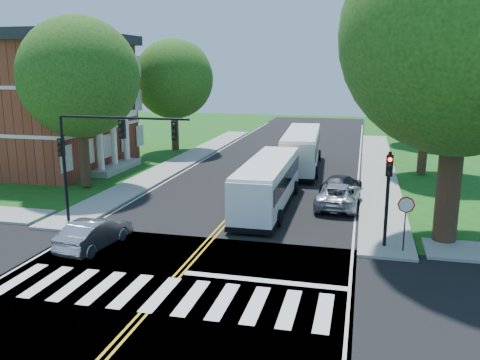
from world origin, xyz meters
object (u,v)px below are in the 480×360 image
(bus_lead, at_px, (268,183))
(hatchback, at_px, (95,233))
(suv, at_px, (339,195))
(dark_sedan, at_px, (341,184))
(signal_nw, at_px, (103,144))
(bus_follow, at_px, (302,149))
(signal_ne, at_px, (388,187))

(bus_lead, bearing_deg, hatchback, 52.21)
(suv, distance_m, dark_sedan, 3.31)
(bus_lead, distance_m, dark_sedan, 6.14)
(signal_nw, height_order, dark_sedan, signal_nw)
(signal_nw, bearing_deg, bus_follow, 65.57)
(bus_lead, distance_m, suv, 4.33)
(hatchback, relative_size, dark_sedan, 0.98)
(dark_sedan, bearing_deg, suv, 107.78)
(signal_ne, xyz_separation_m, bus_lead, (-6.53, 5.57, -1.45))
(hatchback, distance_m, suv, 14.44)
(hatchback, height_order, suv, suv)
(hatchback, relative_size, suv, 0.82)
(bus_lead, bearing_deg, bus_follow, -92.98)
(signal_ne, bearing_deg, bus_lead, 139.56)
(signal_nw, distance_m, hatchback, 4.85)
(bus_lead, bearing_deg, suv, -164.05)
(suv, bearing_deg, signal_ne, 112.72)
(signal_nw, relative_size, hatchback, 1.68)
(signal_ne, distance_m, bus_follow, 18.72)
(signal_nw, distance_m, bus_lead, 9.79)
(signal_ne, xyz_separation_m, hatchback, (-13.06, -3.02, -2.25))
(signal_ne, distance_m, dark_sedan, 10.64)
(hatchback, bearing_deg, bus_lead, -120.73)
(bus_lead, xyz_separation_m, hatchback, (-6.53, -8.59, -0.80))
(signal_nw, xyz_separation_m, bus_lead, (7.52, 5.58, -2.86))
(signal_nw, relative_size, signal_ne, 1.62)
(signal_nw, height_order, suv, signal_nw)
(suv, relative_size, dark_sedan, 1.19)
(hatchback, distance_m, dark_sedan, 16.85)
(suv, xyz_separation_m, dark_sedan, (-0.01, 3.30, -0.09))
(dark_sedan, bearing_deg, bus_follow, -47.23)
(signal_nw, xyz_separation_m, hatchback, (0.99, -3.01, -3.67))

